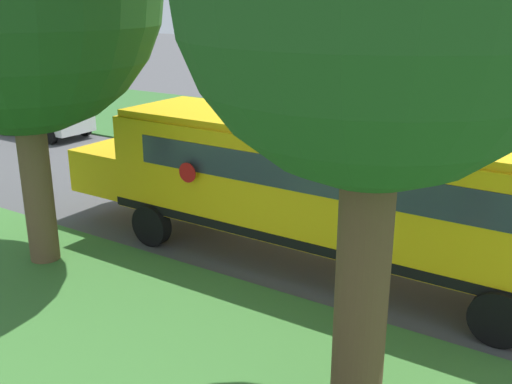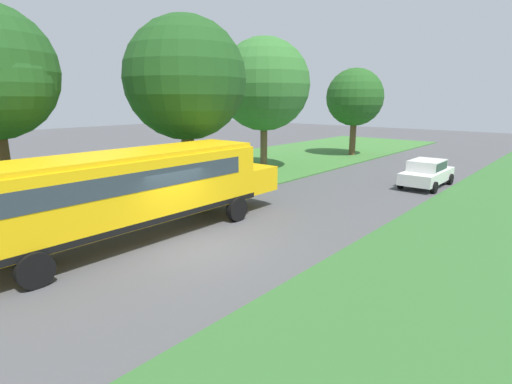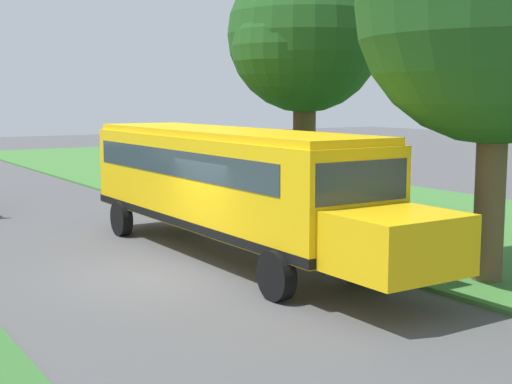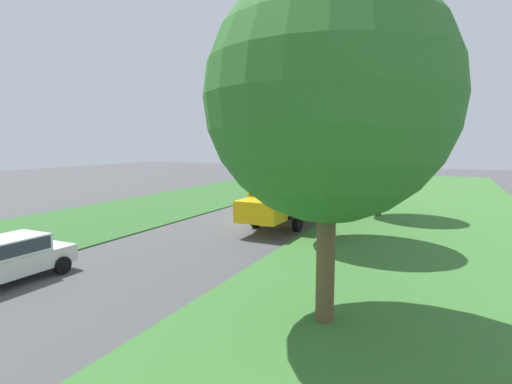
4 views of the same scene
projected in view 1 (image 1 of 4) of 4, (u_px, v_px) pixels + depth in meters
name	position (u px, v px, depth m)	size (l,w,h in m)	color
ground_plane	(333.00, 226.00, 15.52)	(120.00, 120.00, 0.00)	#4C4C4F
grass_far_side	(439.00, 152.00, 22.67)	(10.00, 80.00, 0.07)	#33662D
school_bus	(325.00, 181.00, 12.72)	(2.85, 12.42, 3.16)	yellow
car_white_nearest	(44.00, 115.00, 25.25)	(2.02, 4.40, 1.56)	silver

